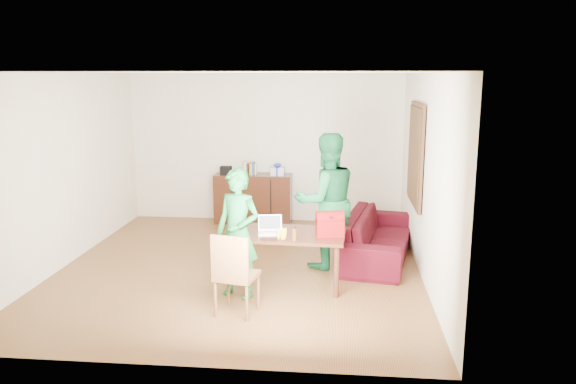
# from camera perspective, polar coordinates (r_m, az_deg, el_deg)

# --- Properties ---
(room) EXTENTS (5.20, 5.70, 2.90)m
(room) POSITION_cam_1_polar(r_m,az_deg,el_deg) (7.81, -4.80, 1.71)
(room) COLOR #442711
(room) RESTS_ON ground
(table) EXTENTS (1.53, 0.92, 0.70)m
(table) POSITION_cam_1_polar(r_m,az_deg,el_deg) (7.20, -0.15, -4.79)
(table) COLOR black
(table) RESTS_ON ground
(chair) EXTENTS (0.52, 0.50, 0.97)m
(chair) POSITION_cam_1_polar(r_m,az_deg,el_deg) (6.48, -5.25, -9.89)
(chair) COLOR brown
(chair) RESTS_ON ground
(person_near) EXTENTS (0.68, 0.57, 1.59)m
(person_near) POSITION_cam_1_polar(r_m,az_deg,el_deg) (6.83, -5.11, -4.19)
(person_near) COLOR #166429
(person_near) RESTS_ON ground
(person_far) EXTENTS (1.13, 1.03, 1.90)m
(person_far) POSITION_cam_1_polar(r_m,az_deg,el_deg) (7.83, 3.94, -0.91)
(person_far) COLOR #166332
(person_far) RESTS_ON ground
(laptop) EXTENTS (0.33, 0.25, 0.21)m
(laptop) POSITION_cam_1_polar(r_m,az_deg,el_deg) (7.12, -1.82, -3.92)
(laptop) COLOR white
(laptop) RESTS_ON table
(bananas) EXTENTS (0.18, 0.14, 0.06)m
(bananas) POSITION_cam_1_polar(r_m,az_deg,el_deg) (6.87, -0.63, -4.63)
(bananas) COLOR gold
(bananas) RESTS_ON table
(bottle) EXTENTS (0.07, 0.07, 0.17)m
(bottle) POSITION_cam_1_polar(r_m,az_deg,el_deg) (6.83, 0.65, -4.23)
(bottle) COLOR #552C13
(bottle) RESTS_ON table
(red_bag) EXTENTS (0.37, 0.26, 0.25)m
(red_bag) POSITION_cam_1_polar(r_m,az_deg,el_deg) (7.02, 4.26, -3.48)
(red_bag) COLOR maroon
(red_bag) RESTS_ON table
(sofa) EXTENTS (1.27, 2.37, 0.66)m
(sofa) POSITION_cam_1_polar(r_m,az_deg,el_deg) (8.46, 9.07, -4.44)
(sofa) COLOR #3E0812
(sofa) RESTS_ON ground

